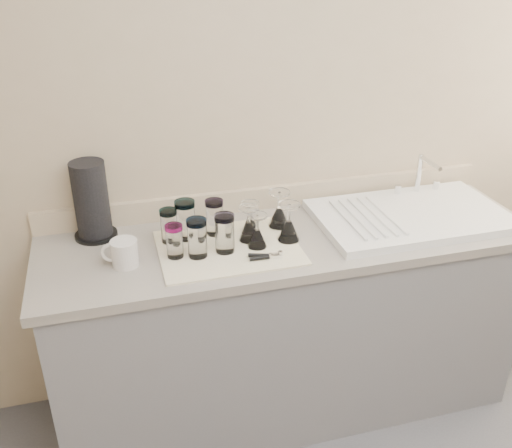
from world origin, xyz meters
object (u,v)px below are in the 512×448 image
object	(u,v)px
goblet_front_left	(257,236)
white_mug	(124,253)
tumbler_blue	(197,238)
tumbler_purple	(214,217)
tumbler_magenta	(175,241)
goblet_front_right	(289,228)
goblet_back_left	(250,223)
tumbler_teal	(169,226)
goblet_back_right	(279,214)
goblet_extra	(249,229)
tumbler_cyan	(186,220)
sink_unit	(411,215)
paper_towel_roll	(91,201)
can_opener	(266,256)
tumbler_lavender	(225,233)

from	to	relation	value
goblet_front_left	white_mug	world-z (taller)	goblet_front_left
tumbler_blue	tumbler_purple	bearing A→B (deg)	58.15
tumbler_magenta	goblet_front_right	bearing A→B (deg)	1.51
goblet_back_left	tumbler_teal	bearing A→B (deg)	177.53
goblet_back_right	goblet_extra	size ratio (longest dim) A/B	1.08
goblet_front_right	tumbler_cyan	bearing A→B (deg)	162.56
sink_unit	goblet_back_right	size ratio (longest dim) A/B	5.18
tumbler_teal	tumbler_cyan	bearing A→B (deg)	8.49
goblet_front_right	tumbler_blue	bearing A→B (deg)	-175.41
goblet_front_right	paper_towel_roll	bearing A→B (deg)	161.37
tumbler_purple	paper_towel_roll	size ratio (longest dim) A/B	0.46
goblet_back_left	goblet_extra	bearing A→B (deg)	-109.78
tumbler_cyan	goblet_front_right	size ratio (longest dim) A/B	1.03
sink_unit	goblet_back_left	distance (m)	0.71
goblet_front_right	can_opener	bearing A→B (deg)	-137.75
tumbler_magenta	paper_towel_roll	size ratio (longest dim) A/B	0.41
tumbler_blue	tumbler_cyan	bearing A→B (deg)	97.01
tumbler_blue	goblet_back_right	distance (m)	0.41
tumbler_magenta	tumbler_lavender	world-z (taller)	tumbler_lavender
tumbler_cyan	tumbler_magenta	world-z (taller)	tumbler_cyan
can_opener	tumbler_cyan	bearing A→B (deg)	137.37
goblet_back_right	can_opener	bearing A→B (deg)	-118.01
goblet_extra	white_mug	bearing A→B (deg)	-173.90
tumbler_purple	tumbler_blue	size ratio (longest dim) A/B	0.96
can_opener	tumbler_blue	bearing A→B (deg)	160.08
tumbler_blue	goblet_extra	world-z (taller)	tumbler_blue
goblet_extra	can_opener	size ratio (longest dim) A/B	1.13
tumbler_teal	tumbler_lavender	size ratio (longest dim) A/B	0.89
tumbler_magenta	goblet_extra	bearing A→B (deg)	9.99
tumbler_blue	tumbler_lavender	xyz separation A→B (m)	(0.11, 0.01, 0.00)
tumbler_blue	goblet_front_left	world-z (taller)	tumbler_blue
tumbler_lavender	goblet_front_left	world-z (taller)	tumbler_lavender
tumbler_blue	white_mug	bearing A→B (deg)	176.11
tumbler_cyan	goblet_front_left	world-z (taller)	tumbler_cyan
goblet_front_left	goblet_front_right	size ratio (longest dim) A/B	0.87
tumbler_purple	paper_towel_roll	bearing A→B (deg)	165.76
goblet_front_left	paper_towel_roll	world-z (taller)	paper_towel_roll
goblet_extra	can_opener	xyz separation A→B (m)	(0.02, -0.16, -0.04)
tumbler_cyan	goblet_front_right	world-z (taller)	tumbler_cyan
goblet_front_right	sink_unit	bearing A→B (deg)	4.67
tumbler_magenta	goblet_back_left	world-z (taller)	goblet_back_left
goblet_front_left	tumbler_magenta	bearing A→B (deg)	178.67
tumbler_teal	tumbler_blue	size ratio (longest dim) A/B	0.90
goblet_back_left	tumbler_blue	bearing A→B (deg)	-151.83
tumbler_lavender	goblet_back_right	xyz separation A→B (m)	(0.27, 0.15, -0.03)
tumbler_lavender	goblet_back_left	size ratio (longest dim) A/B	1.15
tumbler_teal	can_opener	world-z (taller)	tumbler_teal
sink_unit	paper_towel_roll	size ratio (longest dim) A/B	2.53
tumbler_purple	paper_towel_roll	world-z (taller)	paper_towel_roll
tumbler_cyan	tumbler_purple	size ratio (longest dim) A/B	1.10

